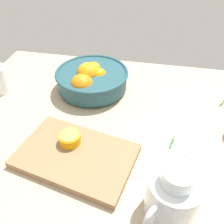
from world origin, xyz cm
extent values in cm
cube|color=tan|center=(0.00, 0.00, -1.50)|extent=(124.19, 84.13, 3.00)
cylinder|color=#234C56|center=(-15.08, 16.56, 0.60)|extent=(25.30, 25.30, 1.20)
cylinder|color=#234C56|center=(-15.08, 16.56, 4.40)|extent=(27.50, 27.50, 6.40)
torus|color=#234C56|center=(-15.08, 16.56, 7.60)|extent=(28.70, 28.70, 1.20)
sphere|color=orange|center=(-12.49, 17.17, 5.99)|extent=(6.43, 6.43, 6.43)
sphere|color=orange|center=(-15.78, 21.57, 5.79)|extent=(6.62, 6.62, 6.62)
sphere|color=orange|center=(-16.62, 16.33, 7.12)|extent=(8.63, 8.63, 8.63)
sphere|color=orange|center=(-17.03, 9.23, 6.14)|extent=(8.74, 8.74, 8.74)
cylinder|color=white|center=(16.33, -30.11, 5.83)|extent=(12.44, 12.44, 11.66)
cylinder|color=white|center=(16.33, -30.11, 13.68)|extent=(7.54, 7.54, 4.04)
cone|color=white|center=(19.08, -26.22, 15.10)|extent=(4.07, 4.02, 2.80)
torus|color=white|center=(12.27, -35.84, 7.00)|extent=(4.64, 5.86, 6.33)
cylinder|color=orange|center=(16.33, -30.11, 3.35)|extent=(11.44, 11.44, 6.70)
cylinder|color=#FEB53E|center=(-51.31, 8.24, 1.94)|extent=(7.25, 7.25, 3.88)
cube|color=olive|center=(-10.86, -19.36, 1.16)|extent=(37.21, 27.84, 2.32)
cylinder|color=orange|center=(-13.76, -15.45, 3.81)|extent=(6.57, 6.57, 2.98)
cylinder|color=#F9BA4C|center=(-13.76, -15.45, 5.45)|extent=(5.78, 5.78, 0.30)
cylinder|color=#37763C|center=(35.94, 16.89, 0.15)|extent=(3.56, 5.94, 0.30)
sphere|color=#37763C|center=(34.84, 14.95, 0.30)|extent=(0.87, 0.87, 0.87)
sphere|color=#37763C|center=(35.39, 15.92, 0.30)|extent=(0.98, 0.98, 0.98)
sphere|color=#37763C|center=(35.94, 16.89, 0.30)|extent=(0.73, 0.73, 0.73)
sphere|color=#37763C|center=(36.49, 17.85, 0.30)|extent=(0.88, 0.88, 0.88)
cylinder|color=#3B7743|center=(17.02, -7.68, 0.15)|extent=(1.89, 6.22, 0.30)
sphere|color=#3B7743|center=(17.55, -5.63, 0.30)|extent=(0.62, 0.62, 0.62)
sphere|color=#3B7743|center=(17.29, -6.65, 0.30)|extent=(0.91, 0.91, 0.91)
sphere|color=#3B7743|center=(17.02, -7.68, 0.30)|extent=(0.93, 0.93, 0.93)
sphere|color=#3B7743|center=(16.75, -8.70, 0.30)|extent=(0.76, 0.76, 0.76)
sphere|color=#3B7743|center=(16.49, -9.73, 0.30)|extent=(0.87, 0.87, 0.87)
camera|label=1|loc=(8.41, -62.42, 57.22)|focal=38.94mm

